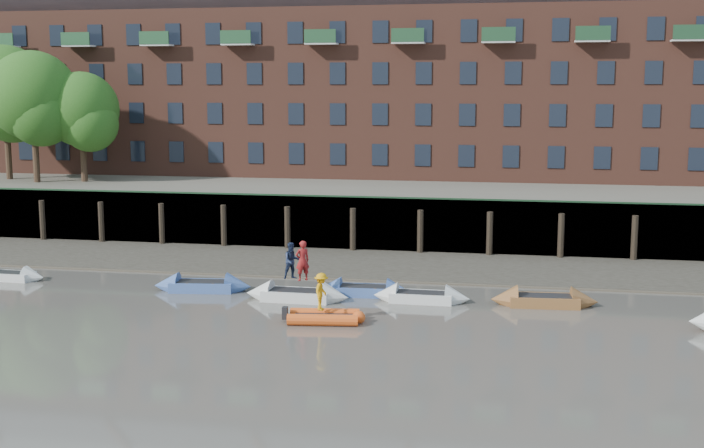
% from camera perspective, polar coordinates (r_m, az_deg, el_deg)
% --- Properties ---
extents(ground, '(220.00, 220.00, 0.00)m').
position_cam_1_polar(ground, '(31.26, -3.72, -9.16)').
color(ground, '#59554E').
rests_on(ground, ground).
extents(foreshore, '(110.00, 8.00, 0.50)m').
position_cam_1_polar(foreshore, '(48.35, 1.57, -2.68)').
color(foreshore, '#3D382F').
rests_on(foreshore, ground).
extents(mud_band, '(110.00, 1.60, 0.10)m').
position_cam_1_polar(mud_band, '(45.07, 0.89, -3.53)').
color(mud_band, '#4C4336').
rests_on(mud_band, ground).
extents(river_wall, '(110.00, 1.23, 3.30)m').
position_cam_1_polar(river_wall, '(52.33, 2.34, -0.03)').
color(river_wall, '#2D2A26').
rests_on(river_wall, ground).
extents(bank_terrace, '(110.00, 28.00, 3.20)m').
position_cam_1_polar(bank_terrace, '(65.71, 4.06, 1.77)').
color(bank_terrace, '#5E594D').
rests_on(bank_terrace, ground).
extents(apartment_terrace, '(80.60, 15.56, 20.98)m').
position_cam_1_polar(apartment_terrace, '(66.28, 4.27, 11.55)').
color(apartment_terrace, brown).
rests_on(apartment_terrace, bank_terrace).
extents(tree_cluster, '(11.76, 7.74, 9.40)m').
position_cam_1_polar(tree_cluster, '(65.15, -20.04, 7.74)').
color(tree_cluster, '#3A281C').
rests_on(tree_cluster, bank_terrace).
extents(rowboat_0, '(3.98, 1.26, 1.15)m').
position_cam_1_polar(rowboat_0, '(47.96, -21.33, -3.14)').
color(rowboat_0, silver).
rests_on(rowboat_0, ground).
extents(rowboat_2, '(4.81, 1.93, 1.36)m').
position_cam_1_polar(rowboat_2, '(42.88, -9.64, -3.97)').
color(rowboat_2, '#405FA1').
rests_on(rowboat_2, ground).
extents(rowboat_3, '(4.82, 1.46, 1.39)m').
position_cam_1_polar(rowboat_3, '(40.50, -3.59, -4.61)').
color(rowboat_3, silver).
rests_on(rowboat_3, ground).
extents(rowboat_4, '(4.42, 1.49, 1.27)m').
position_cam_1_polar(rowboat_4, '(41.43, 0.77, -4.32)').
color(rowboat_4, '#405FA1').
rests_on(rowboat_4, ground).
extents(rowboat_5, '(4.41, 1.32, 1.28)m').
position_cam_1_polar(rowboat_5, '(40.28, 4.51, -4.72)').
color(rowboat_5, silver).
rests_on(rowboat_5, ground).
extents(rowboat_6, '(4.79, 1.68, 1.37)m').
position_cam_1_polar(rowboat_6, '(40.35, 12.31, -4.86)').
color(rowboat_6, brown).
rests_on(rowboat_6, ground).
extents(rib_tender, '(3.25, 1.84, 0.55)m').
position_cam_1_polar(rib_tender, '(36.71, -1.63, -6.02)').
color(rib_tender, '#E9551A').
rests_on(rib_tender, ground).
extents(person_rower_a, '(0.80, 0.76, 1.84)m').
position_cam_1_polar(person_rower_a, '(40.11, -3.22, -2.38)').
color(person_rower_a, maroon).
rests_on(person_rower_a, rowboat_3).
extents(person_rower_b, '(1.04, 0.98, 1.70)m').
position_cam_1_polar(person_rower_b, '(40.50, -3.90, -2.38)').
color(person_rower_b, '#19233F').
rests_on(person_rower_b, rowboat_3).
extents(person_rib_crew, '(0.64, 1.04, 1.56)m').
position_cam_1_polar(person_rib_crew, '(36.53, -1.99, -4.39)').
color(person_rib_crew, orange).
rests_on(person_rib_crew, rib_tender).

